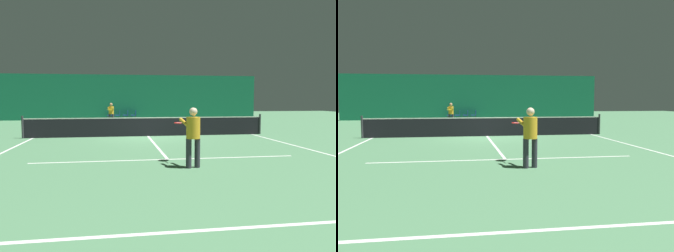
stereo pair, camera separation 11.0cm
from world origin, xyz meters
TOP-DOWN VIEW (x-y plane):
  - ground_plane at (0.00, 0.00)m, footprint 60.00×60.00m
  - backdrop_curtain at (0.00, 13.55)m, footprint 23.00×0.12m
  - court_line_baseline_far at (0.00, 11.90)m, footprint 11.00×0.10m
  - court_line_baseline_near at (0.00, -11.90)m, footprint 11.00×0.10m
  - court_line_service_far at (0.00, 6.40)m, footprint 8.25×0.10m
  - court_line_service_near at (0.00, -6.40)m, footprint 8.25×0.10m
  - court_line_sideline_left at (-5.50, 0.00)m, footprint 0.10×23.80m
  - court_line_sideline_right at (5.50, 0.00)m, footprint 0.10×23.80m
  - court_line_centre at (0.00, 0.00)m, footprint 0.10×12.80m
  - tennis_net at (0.00, 0.00)m, footprint 12.00×0.10m
  - player_near at (0.48, -7.68)m, footprint 0.60×1.38m
  - player_far at (-1.92, 7.69)m, footprint 0.51×1.34m
  - courtside_chair_0 at (-2.08, 13.00)m, footprint 0.44×0.44m
  - courtside_chair_1 at (-1.38, 13.00)m, footprint 0.44×0.44m
  - courtside_chair_2 at (-0.67, 13.00)m, footprint 0.44×0.44m
  - courtside_chair_3 at (0.03, 13.00)m, footprint 0.44×0.44m

SIDE VIEW (x-z plane):
  - ground_plane at x=0.00m, z-range 0.00..0.00m
  - court_line_baseline_far at x=0.00m, z-range 0.00..0.00m
  - court_line_baseline_near at x=0.00m, z-range 0.00..0.00m
  - court_line_service_far at x=0.00m, z-range 0.00..0.00m
  - court_line_service_near at x=0.00m, z-range 0.00..0.00m
  - court_line_sideline_left at x=-5.50m, z-range 0.00..0.00m
  - court_line_sideline_right at x=5.50m, z-range 0.00..0.00m
  - court_line_centre at x=0.00m, z-range 0.00..0.00m
  - courtside_chair_0 at x=-2.08m, z-range 0.07..0.91m
  - courtside_chair_1 at x=-1.38m, z-range 0.07..0.91m
  - courtside_chair_2 at x=-0.67m, z-range 0.07..0.91m
  - courtside_chair_3 at x=0.03m, z-range 0.07..0.91m
  - tennis_net at x=0.00m, z-range -0.02..1.05m
  - player_far at x=-1.92m, z-range 0.13..1.70m
  - player_near at x=0.48m, z-range 0.14..1.78m
  - backdrop_curtain at x=0.00m, z-range 0.00..4.02m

